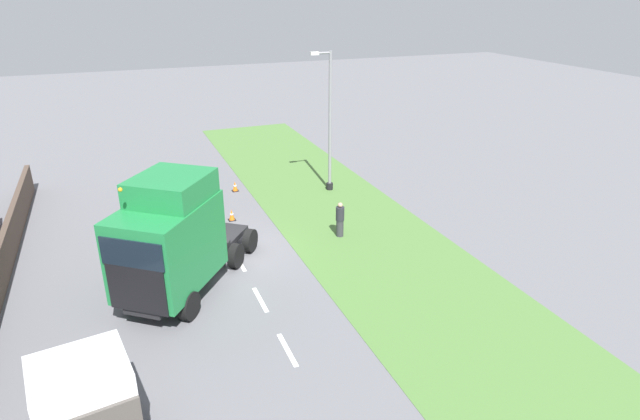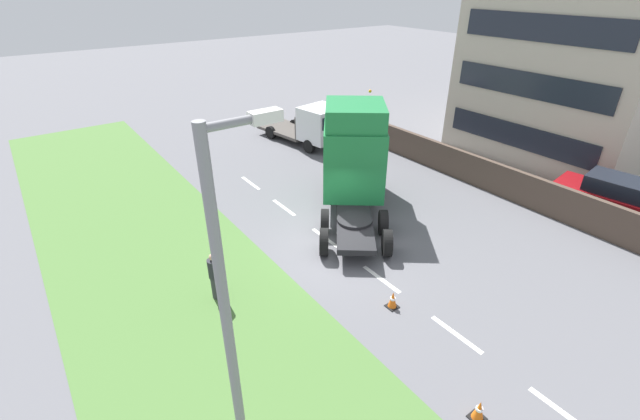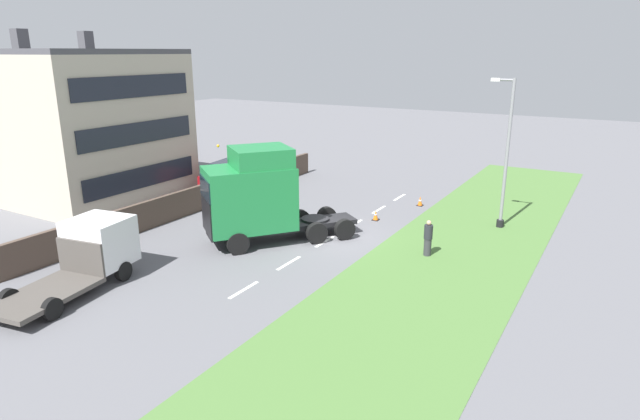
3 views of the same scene
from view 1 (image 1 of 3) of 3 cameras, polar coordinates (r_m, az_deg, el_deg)
name	(u,v)px [view 1 (image 1 of 3)]	position (r m, az deg, el deg)	size (l,w,h in m)	color
ground_plane	(235,253)	(23.79, -9.07, -4.52)	(120.00, 120.00, 0.00)	slate
grass_verge	(359,231)	(25.54, 4.13, -2.27)	(7.00, 44.00, 0.01)	#4C7538
lane_markings	(231,246)	(24.40, -9.45, -3.81)	(0.16, 17.80, 0.00)	white
lorry_cab	(172,239)	(20.01, -15.50, -3.05)	(6.34, 7.13, 4.82)	black
flatbed_truck	(89,418)	(14.64, -23.43, -19.71)	(3.12, 6.24, 2.52)	silver
lamp_post	(329,130)	(29.66, 0.97, 8.54)	(1.31, 0.38, 7.70)	black
pedestrian	(340,220)	(24.68, 2.14, -1.07)	(0.39, 0.39, 1.68)	#333338
traffic_cone_lead	(232,215)	(26.94, -9.40, -0.52)	(0.36, 0.36, 0.58)	black
traffic_cone_trailing	(235,186)	(30.79, -9.05, 2.51)	(0.36, 0.36, 0.58)	black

